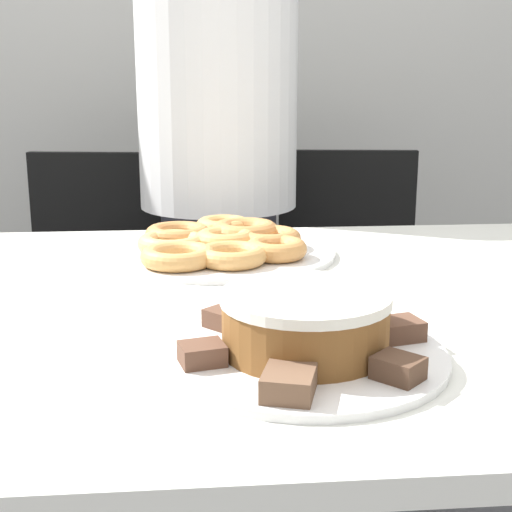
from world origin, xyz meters
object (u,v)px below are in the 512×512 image
Objects in this scene: frosted_cake at (305,322)px; office_chair_right at (348,320)px; person_standing at (218,190)px; plate_cake at (305,355)px; plate_donuts at (225,253)px; office_chair_left at (92,328)px.

office_chair_right is at bearing 74.89° from frosted_cake.
person_standing is 4.68× the size of plate_cake.
plate_donuts is 2.07× the size of frosted_cake.
person_standing is 1.06m from frosted_cake.
office_chair_right is 4.52× the size of frosted_cake.
office_chair_left is 4.52× the size of frosted_cake.
person_standing is at bearing -1.97° from office_chair_left.
office_chair_left is at bearing -173.16° from office_chair_right.
person_standing reaches higher than office_chair_right.
office_chair_right is 2.18× the size of plate_donuts.
office_chair_left reaches higher than frosted_cake.
office_chair_left reaches higher than plate_donuts.
plate_donuts is (-0.37, -0.62, 0.35)m from office_chair_right.
plate_cake is (-0.30, -1.12, 0.35)m from office_chair_right.
person_standing is 0.52m from office_chair_left.
office_chair_left is 1.25m from frosted_cake.
office_chair_right is (0.71, 0.00, 0.00)m from office_chair_left.
plate_donuts is 0.51m from frosted_cake.
plate_cake is at bearing -82.30° from plate_donuts.
plate_donuts is (0.34, -0.62, 0.35)m from office_chair_left.
plate_cake and plate_donuts have the same top height.
office_chair_left is 0.71m from office_chair_right.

